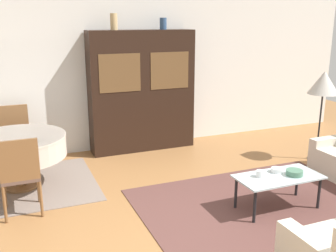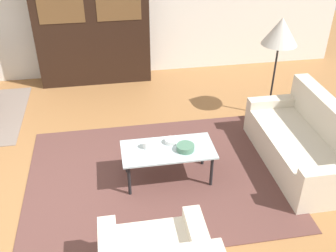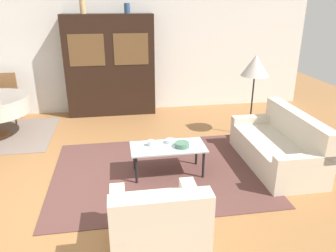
{
  "view_description": "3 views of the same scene",
  "coord_description": "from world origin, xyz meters",
  "px_view_note": "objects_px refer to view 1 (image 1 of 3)",
  "views": [
    {
      "loc": [
        -1.68,
        -3.19,
        2.3
      ],
      "look_at": [
        0.2,
        1.4,
        0.95
      ],
      "focal_mm": 42.0,
      "sensor_mm": 36.0,
      "label": 1
    },
    {
      "loc": [
        0.67,
        -3.15,
        3.07
      ],
      "look_at": [
        1.29,
        0.46,
        0.75
      ],
      "focal_mm": 42.0,
      "sensor_mm": 36.0,
      "label": 2
    },
    {
      "loc": [
        0.61,
        -3.73,
        2.39
      ],
      "look_at": [
        1.29,
        0.46,
        0.75
      ],
      "focal_mm": 35.0,
      "sensor_mm": 36.0,
      "label": 3
    }
  ],
  "objects_px": {
    "dining_chair_far": "(15,133)",
    "bowl": "(294,173)",
    "dining_table": "(17,147)",
    "dining_chair_near": "(20,172)",
    "bowl_small": "(277,170)",
    "floor_lamp": "(324,85)",
    "cup": "(260,174)",
    "vase_short": "(163,24)",
    "display_cabinet": "(142,91)",
    "coffee_table": "(278,179)",
    "vase_tall": "(114,22)"
  },
  "relations": [
    {
      "from": "floor_lamp",
      "to": "vase_short",
      "type": "height_order",
      "value": "vase_short"
    },
    {
      "from": "display_cabinet",
      "to": "dining_chair_far",
      "type": "xyz_separation_m",
      "value": [
        -2.16,
        -0.13,
        -0.5
      ]
    },
    {
      "from": "dining_table",
      "to": "dining_chair_near",
      "type": "distance_m",
      "value": 0.89
    },
    {
      "from": "dining_table",
      "to": "floor_lamp",
      "type": "height_order",
      "value": "floor_lamp"
    },
    {
      "from": "vase_tall",
      "to": "coffee_table",
      "type": "bearing_deg",
      "value": -66.81
    },
    {
      "from": "display_cabinet",
      "to": "bowl",
      "type": "xyz_separation_m",
      "value": [
        0.97,
        -2.97,
        -0.59
      ]
    },
    {
      "from": "coffee_table",
      "to": "dining_chair_far",
      "type": "height_order",
      "value": "dining_chair_far"
    },
    {
      "from": "vase_tall",
      "to": "dining_table",
      "type": "bearing_deg",
      "value": -149.05
    },
    {
      "from": "coffee_table",
      "to": "vase_short",
      "type": "distance_m",
      "value": 3.46
    },
    {
      "from": "dining_chair_far",
      "to": "cup",
      "type": "bearing_deg",
      "value": 134.87
    },
    {
      "from": "coffee_table",
      "to": "dining_chair_far",
      "type": "relative_size",
      "value": 1.09
    },
    {
      "from": "display_cabinet",
      "to": "cup",
      "type": "height_order",
      "value": "display_cabinet"
    },
    {
      "from": "dining_chair_far",
      "to": "vase_short",
      "type": "distance_m",
      "value": 3.07
    },
    {
      "from": "coffee_table",
      "to": "bowl_small",
      "type": "relative_size",
      "value": 7.48
    },
    {
      "from": "dining_chair_far",
      "to": "bowl",
      "type": "distance_m",
      "value": 4.23
    },
    {
      "from": "dining_chair_far",
      "to": "vase_short",
      "type": "relative_size",
      "value": 4.88
    },
    {
      "from": "dining_table",
      "to": "bowl",
      "type": "distance_m",
      "value": 3.7
    },
    {
      "from": "floor_lamp",
      "to": "vase_short",
      "type": "bearing_deg",
      "value": 141.72
    },
    {
      "from": "display_cabinet",
      "to": "dining_chair_far",
      "type": "bearing_deg",
      "value": -176.58
    },
    {
      "from": "coffee_table",
      "to": "dining_chair_near",
      "type": "xyz_separation_m",
      "value": [
        -2.94,
        1.01,
        0.17
      ]
    },
    {
      "from": "dining_chair_far",
      "to": "display_cabinet",
      "type": "bearing_deg",
      "value": -176.58
    },
    {
      "from": "cup",
      "to": "vase_short",
      "type": "relative_size",
      "value": 0.46
    },
    {
      "from": "cup",
      "to": "vase_tall",
      "type": "relative_size",
      "value": 0.34
    },
    {
      "from": "floor_lamp",
      "to": "bowl_small",
      "type": "distance_m",
      "value": 2.2
    },
    {
      "from": "coffee_table",
      "to": "vase_tall",
      "type": "distance_m",
      "value": 3.68
    },
    {
      "from": "coffee_table",
      "to": "floor_lamp",
      "type": "distance_m",
      "value": 2.32
    },
    {
      "from": "dining_chair_far",
      "to": "bowl",
      "type": "xyz_separation_m",
      "value": [
        3.14,
        -2.84,
        -0.09
      ]
    },
    {
      "from": "bowl",
      "to": "bowl_small",
      "type": "bearing_deg",
      "value": 129.48
    },
    {
      "from": "floor_lamp",
      "to": "vase_short",
      "type": "xyz_separation_m",
      "value": [
        -2.13,
        1.68,
        0.95
      ]
    },
    {
      "from": "dining_chair_far",
      "to": "vase_short",
      "type": "height_order",
      "value": "vase_short"
    },
    {
      "from": "bowl",
      "to": "vase_short",
      "type": "bearing_deg",
      "value": 100.73
    },
    {
      "from": "cup",
      "to": "vase_short",
      "type": "height_order",
      "value": "vase_short"
    },
    {
      "from": "display_cabinet",
      "to": "cup",
      "type": "relative_size",
      "value": 22.99
    },
    {
      "from": "display_cabinet",
      "to": "dining_chair_near",
      "type": "bearing_deg",
      "value": -138.67
    },
    {
      "from": "dining_chair_near",
      "to": "vase_short",
      "type": "height_order",
      "value": "vase_short"
    },
    {
      "from": "cup",
      "to": "floor_lamp",
      "type": "bearing_deg",
      "value": 30.43
    },
    {
      "from": "dining_table",
      "to": "dining_chair_near",
      "type": "height_order",
      "value": "dining_chair_near"
    },
    {
      "from": "dining_table",
      "to": "bowl",
      "type": "bearing_deg",
      "value": -31.88
    },
    {
      "from": "floor_lamp",
      "to": "dining_chair_near",
      "type": "bearing_deg",
      "value": -177.28
    },
    {
      "from": "coffee_table",
      "to": "dining_table",
      "type": "distance_m",
      "value": 3.51
    },
    {
      "from": "dining_chair_far",
      "to": "floor_lamp",
      "type": "bearing_deg",
      "value": 161.76
    },
    {
      "from": "bowl",
      "to": "vase_tall",
      "type": "distance_m",
      "value": 3.75
    },
    {
      "from": "dining_chair_far",
      "to": "cup",
      "type": "xyz_separation_m",
      "value": [
        2.71,
        -2.72,
        -0.08
      ]
    },
    {
      "from": "dining_chair_near",
      "to": "bowl_small",
      "type": "xyz_separation_m",
      "value": [
        3.0,
        -0.9,
        -0.1
      ]
    },
    {
      "from": "dining_chair_near",
      "to": "vase_short",
      "type": "relative_size",
      "value": 4.88
    },
    {
      "from": "dining_chair_near",
      "to": "dining_chair_far",
      "type": "relative_size",
      "value": 1.0
    },
    {
      "from": "dining_chair_far",
      "to": "floor_lamp",
      "type": "distance_m",
      "value": 5.0
    },
    {
      "from": "cup",
      "to": "bowl_small",
      "type": "height_order",
      "value": "cup"
    },
    {
      "from": "dining_chair_far",
      "to": "bowl_small",
      "type": "distance_m",
      "value": 4.01
    },
    {
      "from": "cup",
      "to": "dining_chair_far",
      "type": "bearing_deg",
      "value": 134.87
    }
  ]
}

